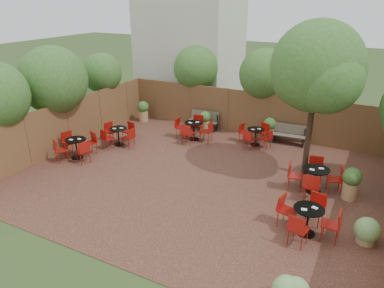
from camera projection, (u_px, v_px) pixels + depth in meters
The scene contains 12 objects.
ground at pixel (198, 178), 12.91m from camera, with size 80.00×80.00×0.00m, color #354F23.
courtyard_paving at pixel (198, 177), 12.91m from camera, with size 12.00×10.00×0.02m, color #361A16.
fence_back at pixel (248, 113), 16.64m from camera, with size 12.00×0.08×2.00m, color brown.
fence_left at pixel (68, 125), 15.10m from camera, with size 0.08×10.00×2.00m, color brown.
neighbour_building at pixel (190, 34), 19.89m from camera, with size 5.00×4.00×8.00m, color beige.
overhang_foliage at pixel (195, 85), 14.23m from camera, with size 15.90×10.56×2.79m.
courtyard_tree at pixel (316, 72), 11.77m from camera, with size 3.04×2.99×5.31m.
park_bench_left at pixel (204, 120), 17.39m from camera, with size 1.42×0.57×0.86m.
park_bench_right at pixel (289, 134), 15.66m from camera, with size 1.38×0.52×0.84m.
bistro_tables at pixel (204, 154), 13.64m from camera, with size 10.66×7.00×0.95m.
planters at pixel (231, 132), 15.59m from camera, with size 10.64×4.38×1.05m.
low_shrubs at pixel (326, 263), 8.29m from camera, with size 1.96×3.59×0.70m.
Camera 1 is at (5.11, -10.31, 5.98)m, focal length 34.30 mm.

